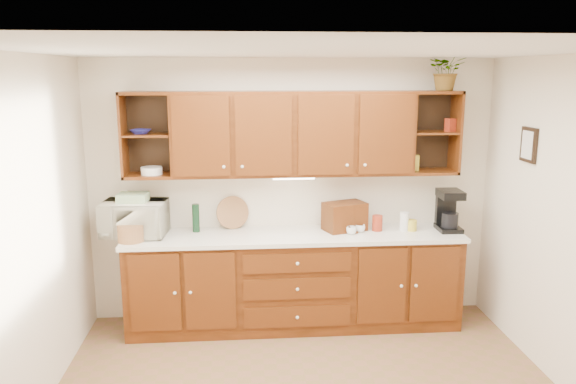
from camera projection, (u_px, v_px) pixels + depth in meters
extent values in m
plane|color=white|center=(315.00, 51.00, 3.64)|extent=(4.00, 4.00, 0.00)
plane|color=silver|center=(292.00, 191.00, 5.62)|extent=(4.00, 0.00, 4.00)
plane|color=silver|center=(18.00, 249.00, 3.76)|extent=(0.00, 3.50, 3.50)
cube|color=#391906|center=(294.00, 281.00, 5.51)|extent=(3.20, 0.60, 0.90)
cube|color=white|center=(294.00, 236.00, 5.40)|extent=(3.24, 0.64, 0.04)
cube|color=#391906|center=(293.00, 134.00, 5.34)|extent=(2.30, 0.33, 0.80)
cube|color=black|center=(149.00, 133.00, 5.38)|extent=(0.45, 0.02, 0.80)
cube|color=black|center=(429.00, 131.00, 5.59)|extent=(0.45, 0.02, 0.80)
cube|color=#391906|center=(147.00, 135.00, 5.23)|extent=(0.43, 0.30, 0.02)
cube|color=#391906|center=(434.00, 132.00, 5.45)|extent=(0.43, 0.30, 0.02)
cube|color=#391906|center=(436.00, 92.00, 5.37)|extent=(0.45, 0.33, 0.03)
cube|color=white|center=(294.00, 178.00, 5.38)|extent=(0.40, 0.05, 0.02)
cube|color=black|center=(529.00, 145.00, 4.83)|extent=(0.03, 0.24, 0.30)
cylinder|color=#A57044|center=(131.00, 233.00, 5.14)|extent=(0.30, 0.30, 0.15)
imported|color=silver|center=(134.00, 219.00, 5.31)|extent=(0.63, 0.45, 0.33)
cube|color=#D9D666|center=(133.00, 197.00, 5.27)|extent=(0.29, 0.22, 0.08)
cylinder|color=black|center=(196.00, 218.00, 5.44)|extent=(0.09, 0.09, 0.28)
cylinder|color=#A57044|center=(233.00, 227.00, 5.59)|extent=(0.34, 0.18, 0.32)
cube|color=#391906|center=(345.00, 216.00, 5.50)|extent=(0.46, 0.37, 0.28)
cylinder|color=#391906|center=(353.00, 219.00, 5.41)|extent=(0.02, 0.02, 0.27)
cylinder|color=#391906|center=(353.00, 232.00, 5.44)|extent=(0.11, 0.11, 0.01)
imported|color=white|center=(360.00, 228.00, 5.44)|extent=(0.11, 0.11, 0.08)
imported|color=white|center=(348.00, 227.00, 5.48)|extent=(0.11, 0.11, 0.08)
imported|color=white|center=(351.00, 231.00, 5.37)|extent=(0.11, 0.11, 0.08)
cylinder|color=maroon|center=(377.00, 223.00, 5.49)|extent=(0.13, 0.13, 0.15)
cylinder|color=white|center=(404.00, 221.00, 5.49)|extent=(0.09, 0.09, 0.18)
cylinder|color=gold|center=(412.00, 225.00, 5.49)|extent=(0.12, 0.12, 0.11)
cube|color=black|center=(448.00, 228.00, 5.51)|extent=(0.22, 0.28, 0.04)
cube|color=black|center=(446.00, 209.00, 5.58)|extent=(0.20, 0.07, 0.34)
cube|color=black|center=(451.00, 194.00, 5.43)|extent=(0.22, 0.28, 0.08)
cylinder|color=black|center=(450.00, 220.00, 5.47)|extent=(0.17, 0.17, 0.15)
imported|color=navy|center=(141.00, 132.00, 5.21)|extent=(0.23, 0.23, 0.04)
cylinder|color=white|center=(152.00, 171.00, 5.28)|extent=(0.25, 0.25, 0.07)
cube|color=gold|center=(415.00, 163.00, 5.48)|extent=(0.10, 0.08, 0.15)
cube|color=maroon|center=(450.00, 125.00, 5.41)|extent=(0.11, 0.10, 0.13)
imported|color=#999999|center=(447.00, 70.00, 5.28)|extent=(0.40, 0.36, 0.38)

